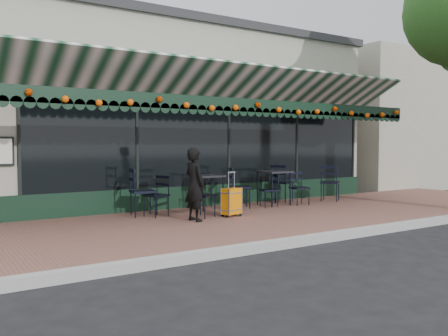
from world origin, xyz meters
TOP-DOWN VIEW (x-y plane):
  - ground at (0.00, 0.00)m, footprint 80.00×80.00m
  - sidewalk at (0.00, 2.00)m, footprint 18.00×4.00m
  - curb at (0.00, -0.08)m, footprint 18.00×0.16m
  - restaurant_building at (0.00, 7.84)m, footprint 12.00×9.60m
  - neighbor_building_right at (13.00, 8.00)m, footprint 12.00×8.00m
  - woman at (-0.57, 2.17)m, footprint 0.39×0.54m
  - suitcase at (0.34, 2.25)m, footprint 0.44×0.32m
  - cafe_table_a at (2.19, 3.18)m, footprint 0.68×0.68m
  - cafe_table_b at (0.49, 3.47)m, footprint 0.63×0.63m
  - chair_a_left at (1.90, 3.00)m, footprint 0.47×0.47m
  - chair_a_right at (2.83, 3.64)m, footprint 0.63×0.63m
  - chair_a_front at (2.76, 2.90)m, footprint 0.47×0.47m
  - chair_a_extra at (3.93, 3.03)m, footprint 0.66×0.66m
  - chair_b_left at (-0.96, 3.09)m, footprint 0.53×0.53m
  - chair_b_right at (1.20, 3.20)m, footprint 0.63×0.63m
  - chair_b_front at (-0.20, 2.49)m, footprint 0.58×0.58m
  - chair_solo at (-1.16, 3.29)m, footprint 0.58×0.58m

SIDE VIEW (x-z plane):
  - ground at x=0.00m, z-range 0.00..0.00m
  - sidewalk at x=0.00m, z-range 0.00..0.15m
  - curb at x=0.00m, z-range 0.00..0.15m
  - suitcase at x=0.34m, z-range 0.00..0.91m
  - chair_a_left at x=1.90m, z-range 0.15..0.92m
  - chair_a_front at x=2.76m, z-range 0.15..0.96m
  - chair_b_left at x=-0.96m, z-range 0.15..1.00m
  - chair_b_front at x=-0.20m, z-range 0.15..1.02m
  - chair_a_extra at x=3.93m, z-range 0.15..1.10m
  - chair_b_right at x=1.20m, z-range 0.15..1.10m
  - chair_a_right at x=2.83m, z-range 0.15..1.12m
  - chair_solo at x=-1.16m, z-range 0.15..1.15m
  - cafe_table_b at x=0.49m, z-range 0.46..1.24m
  - woman at x=-0.57m, z-range 0.15..1.56m
  - cafe_table_a at x=2.19m, z-range 0.48..1.32m
  - restaurant_building at x=0.00m, z-range 0.02..4.52m
  - neighbor_building_right at x=13.00m, z-range 0.00..4.80m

